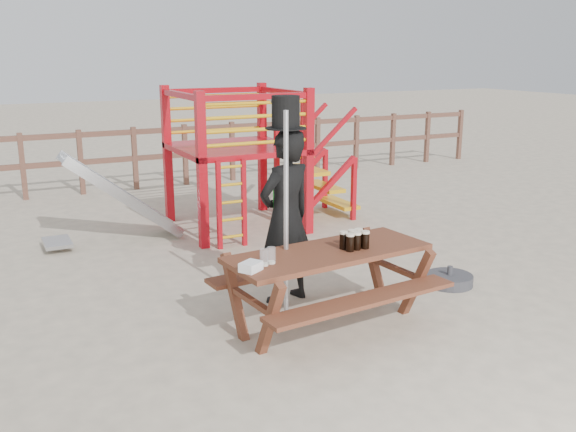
{
  "coord_description": "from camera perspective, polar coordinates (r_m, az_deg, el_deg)",
  "views": [
    {
      "loc": [
        -3.32,
        -5.16,
        2.6
      ],
      "look_at": [
        -0.33,
        0.8,
        0.87
      ],
      "focal_mm": 40.0,
      "sensor_mm": 36.0,
      "label": 1
    }
  ],
  "objects": [
    {
      "name": "parasol_base",
      "position": [
        7.58,
        14.14,
        -5.51
      ],
      "size": [
        0.53,
        0.53,
        0.22
      ],
      "color": "#35353A",
      "rests_on": "ground"
    },
    {
      "name": "picnic_table",
      "position": [
        6.18,
        3.59,
        -5.58
      ],
      "size": [
        2.09,
        1.54,
        0.76
      ],
      "rotation": [
        0.0,
        0.0,
        0.09
      ],
      "color": "brown",
      "rests_on": "ground"
    },
    {
      "name": "metal_pole",
      "position": [
        6.04,
        -0.17,
        -0.46
      ],
      "size": [
        0.05,
        0.05,
        2.08
      ],
      "primitive_type": "cylinder",
      "color": "#B2B2B7",
      "rests_on": "ground"
    },
    {
      "name": "man_with_hat",
      "position": [
        6.64,
        -0.2,
        0.32
      ],
      "size": [
        0.77,
        0.61,
        2.17
      ],
      "rotation": [
        0.0,
        0.0,
        3.43
      ],
      "color": "black",
      "rests_on": "ground"
    },
    {
      "name": "paper_bag",
      "position": [
        5.52,
        -3.33,
        -4.51
      ],
      "size": [
        0.23,
        0.21,
        0.08
      ],
      "primitive_type": "cube",
      "rotation": [
        0.0,
        0.0,
        0.55
      ],
      "color": "white",
      "rests_on": "picnic_table"
    },
    {
      "name": "back_fence",
      "position": [
        12.75,
        -11.3,
        5.81
      ],
      "size": [
        15.09,
        0.09,
        1.2
      ],
      "color": "brown",
      "rests_on": "ground"
    },
    {
      "name": "empty_glasses",
      "position": [
        5.67,
        -1.82,
        -3.67
      ],
      "size": [
        0.16,
        0.1,
        0.15
      ],
      "color": "silver",
      "rests_on": "picnic_table"
    },
    {
      "name": "stout_pints",
      "position": [
        6.14,
        5.92,
        -2.12
      ],
      "size": [
        0.27,
        0.19,
        0.17
      ],
      "color": "black",
      "rests_on": "picnic_table"
    },
    {
      "name": "playground_fort",
      "position": [
        9.52,
        -5.09,
        5.21
      ],
      "size": [
        4.71,
        1.84,
        2.1
      ],
      "color": "#B00B16",
      "rests_on": "ground"
    },
    {
      "name": "ground",
      "position": [
        6.67,
        5.69,
        -8.52
      ],
      "size": [
        60.0,
        60.0,
        0.0
      ],
      "primitive_type": "plane",
      "color": "#C4B398",
      "rests_on": "ground"
    }
  ]
}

